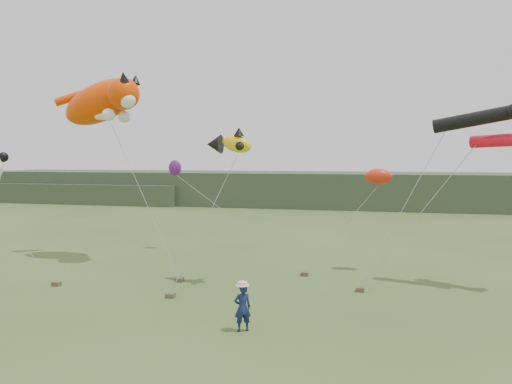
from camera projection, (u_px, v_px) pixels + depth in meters
ground at (201, 326)px, 17.19m from camera, size 120.00×120.00×0.00m
headland at (303, 189)px, 61.09m from camera, size 90.00×13.00×4.00m
festival_attendant at (243, 308)px, 16.65m from camera, size 0.69×0.62×1.58m
sandbag_anchors at (215, 284)px, 22.51m from camera, size 13.75×5.44×0.18m
cat_kite at (106, 101)px, 28.14m from camera, size 6.26×3.34×3.67m
fish_kite at (228, 143)px, 22.78m from camera, size 2.32×1.54×1.28m
tube_kites at (494, 127)px, 21.88m from camera, size 4.78×2.04×1.88m
misc_kites at (298, 173)px, 27.50m from camera, size 13.59×3.88×1.21m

